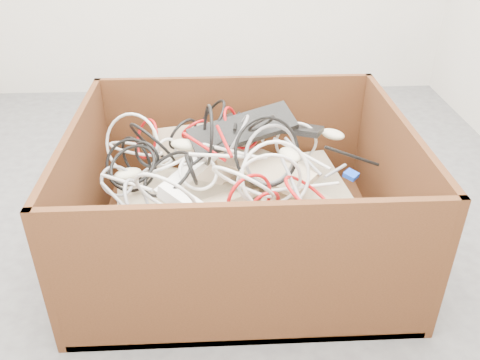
{
  "coord_description": "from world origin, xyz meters",
  "views": [
    {
      "loc": [
        0.01,
        -1.79,
        1.28
      ],
      "look_at": [
        0.09,
        -0.19,
        0.3
      ],
      "focal_mm": 37.82,
      "sensor_mm": 36.0,
      "label": 1
    }
  ],
  "objects_px": {
    "power_strip_left": "(187,173)",
    "cardboard_box": "(236,219)",
    "vga_plug": "(351,175)",
    "power_strip_right": "(197,211)"
  },
  "relations": [
    {
      "from": "power_strip_left",
      "to": "cardboard_box",
      "type": "bearing_deg",
      "value": -46.01
    },
    {
      "from": "vga_plug",
      "to": "cardboard_box",
      "type": "bearing_deg",
      "value": -145.09
    },
    {
      "from": "cardboard_box",
      "to": "vga_plug",
      "type": "bearing_deg",
      "value": -8.66
    },
    {
      "from": "power_strip_left",
      "to": "power_strip_right",
      "type": "distance_m",
      "value": 0.25
    },
    {
      "from": "power_strip_right",
      "to": "vga_plug",
      "type": "relative_size",
      "value": 6.79
    },
    {
      "from": "cardboard_box",
      "to": "vga_plug",
      "type": "relative_size",
      "value": 26.3
    },
    {
      "from": "vga_plug",
      "to": "power_strip_left",
      "type": "bearing_deg",
      "value": -142.87
    },
    {
      "from": "cardboard_box",
      "to": "vga_plug",
      "type": "height_order",
      "value": "cardboard_box"
    },
    {
      "from": "power_strip_right",
      "to": "vga_plug",
      "type": "height_order",
      "value": "power_strip_right"
    },
    {
      "from": "power_strip_left",
      "to": "vga_plug",
      "type": "distance_m",
      "value": 0.59
    }
  ]
}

